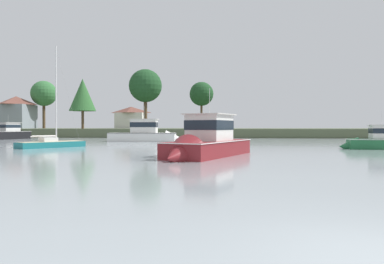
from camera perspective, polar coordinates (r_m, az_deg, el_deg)
far_shore_bank at (r=87.88m, az=6.59°, el=0.02°), size 200.03×44.78×1.65m
cruiser_maroon at (r=24.30m, az=1.84°, el=-2.38°), size 6.48×10.40×5.75m
cruiser_black at (r=67.29m, az=-26.83°, el=-0.48°), size 5.26×10.53×4.99m
cruiser_green at (r=36.92m, az=26.93°, el=-1.66°), size 6.91×2.78×4.09m
cruiser_white at (r=50.69m, az=-6.75°, el=-0.64°), size 10.66×3.34×5.97m
sailboat_teal at (r=38.04m, az=-21.24°, el=-1.97°), size 5.21×6.43×10.38m
shore_tree_inland_b at (r=89.96m, az=1.50°, el=5.98°), size 5.92×5.92×11.49m
shore_tree_center_right at (r=73.94m, az=-16.82°, el=5.60°), size 5.13×5.13×9.76m
shore_tree_left at (r=101.35m, az=-22.27°, el=5.59°), size 6.48×6.48×12.24m
shore_tree_far_right at (r=79.02m, az=-7.33°, el=7.18°), size 7.07×7.07×12.75m
cottage_eastern at (r=101.30m, az=-25.92°, el=2.87°), size 7.99×7.98×8.07m
cottage_hillside at (r=101.47m, az=-9.56°, el=2.32°), size 8.22×6.70×5.96m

